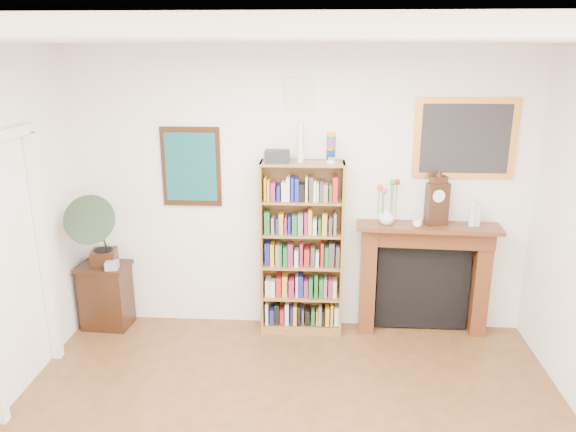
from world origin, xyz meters
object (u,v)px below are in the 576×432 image
object	(u,v)px
flower_vase	(387,216)
bottle_right	(478,216)
mantel_clock	(437,202)
bookshelf	(302,240)
cd_stack	(112,265)
fireplace	(424,269)
teacup	(417,224)
side_cabinet	(106,295)
gramophone	(95,226)
bottle_left	(473,214)

from	to	relation	value
flower_vase	bottle_right	distance (m)	0.85
flower_vase	bottle_right	world-z (taller)	bottle_right
mantel_clock	flower_vase	xyz separation A→B (m)	(-0.47, -0.02, -0.14)
bookshelf	cd_stack	size ratio (longest dim) A/B	16.69
mantel_clock	cd_stack	bearing A→B (deg)	168.63
fireplace	cd_stack	distance (m)	3.08
bookshelf	teacup	xyz separation A→B (m)	(1.09, -0.06, 0.21)
side_cabinet	cd_stack	world-z (taller)	cd_stack
mantel_clock	fireplace	bearing A→B (deg)	136.64
fireplace	flower_vase	world-z (taller)	flower_vase
flower_vase	cd_stack	bearing A→B (deg)	-176.75
gramophone	bottle_left	size ratio (longest dim) A/B	3.24
bookshelf	flower_vase	size ratio (longest dim) A/B	11.86
bottle_right	fireplace	bearing A→B (deg)	173.74
flower_vase	side_cabinet	bearing A→B (deg)	-179.00
gramophone	bottle_left	world-z (taller)	gramophone
bottle_right	bottle_left	bearing A→B (deg)	-171.83
teacup	bottle_left	size ratio (longest dim) A/B	0.35
bookshelf	bottle_right	distance (m)	1.68
cd_stack	fireplace	bearing A→B (deg)	3.77
gramophone	cd_stack	world-z (taller)	gramophone
fireplace	bottle_left	xyz separation A→B (m)	(0.40, -0.06, 0.59)
cd_stack	bookshelf	bearing A→B (deg)	4.28
gramophone	flower_vase	bearing A→B (deg)	-7.04
side_cabinet	cd_stack	bearing A→B (deg)	-34.39
bookshelf	bottle_right	world-z (taller)	bookshelf
bookshelf	bottle_left	world-z (taller)	bookshelf
bookshelf	side_cabinet	world-z (taller)	bookshelf
side_cabinet	mantel_clock	distance (m)	3.43
gramophone	bottle_right	xyz separation A→B (m)	(3.64, 0.16, 0.13)
gramophone	teacup	world-z (taller)	gramophone
fireplace	bottle_right	bearing A→B (deg)	-3.53
bookshelf	cd_stack	xyz separation A→B (m)	(-1.86, -0.14, -0.26)
gramophone	mantel_clock	world-z (taller)	mantel_clock
side_cabinet	teacup	size ratio (longest dim) A/B	8.06
gramophone	bottle_right	world-z (taller)	gramophone
flower_vase	bottle_right	size ratio (longest dim) A/B	0.84
fireplace	mantel_clock	xyz separation A→B (m)	(0.06, -0.04, 0.70)
flower_vase	fireplace	bearing A→B (deg)	7.22
cd_stack	bottle_right	distance (m)	3.56
bottle_right	bookshelf	bearing A→B (deg)	-179.51
flower_vase	teacup	distance (m)	0.29
cd_stack	flower_vase	size ratio (longest dim) A/B	0.71
bookshelf	bottle_right	size ratio (longest dim) A/B	10.01
mantel_clock	teacup	world-z (taller)	mantel_clock
side_cabinet	bottle_left	xyz separation A→B (m)	(3.60, 0.04, 0.93)
bookshelf	mantel_clock	size ratio (longest dim) A/B	4.25
fireplace	bottle_right	distance (m)	0.73
bookshelf	fireplace	size ratio (longest dim) A/B	1.46
mantel_clock	bottle_left	world-z (taller)	mantel_clock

